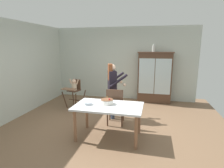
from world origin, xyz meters
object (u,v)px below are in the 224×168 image
object	(u,v)px
adult_person	(112,84)
serving_bowl	(88,103)
high_chair_with_toddler	(74,88)
dining_table	(108,110)
birthday_cake	(107,102)
china_cabinet	(154,77)
ceramic_vase	(154,48)
dining_chair_far_side	(115,104)

from	to	relation	value
adult_person	serving_bowl	size ratio (longest dim) A/B	8.50
high_chair_with_toddler	adult_person	xyz separation A→B (m)	(1.43, -0.59, 0.31)
dining_table	birthday_cake	xyz separation A→B (m)	(-0.05, 0.09, 0.15)
china_cabinet	ceramic_vase	xyz separation A→B (m)	(-0.07, 0.00, 1.02)
serving_bowl	dining_chair_far_side	world-z (taller)	dining_chair_far_side
china_cabinet	serving_bowl	size ratio (longest dim) A/B	10.04
dining_table	dining_chair_far_side	bearing A→B (deg)	88.73
dining_table	birthday_cake	size ratio (longest dim) A/B	5.26
china_cabinet	adult_person	xyz separation A→B (m)	(-1.14, -1.79, 0.06)
dining_chair_far_side	ceramic_vase	bearing A→B (deg)	-115.58
serving_bowl	dining_chair_far_side	size ratio (longest dim) A/B	0.19
adult_person	birthday_cake	world-z (taller)	adult_person
high_chair_with_toddler	serving_bowl	xyz separation A→B (m)	(1.15, -1.76, 0.11)
ceramic_vase	dining_chair_far_side	size ratio (longest dim) A/B	0.28
high_chair_with_toddler	dining_table	world-z (taller)	high_chair_with_toddler
ceramic_vase	dining_table	world-z (taller)	ceramic_vase
dining_table	dining_chair_far_side	xyz separation A→B (m)	(0.01, 0.65, -0.09)
dining_chair_far_side	adult_person	bearing A→B (deg)	-73.40
high_chair_with_toddler	dining_chair_far_side	xyz separation A→B (m)	(1.60, -1.07, -0.10)
ceramic_vase	dining_chair_far_side	distance (m)	2.80
dining_table	serving_bowl	xyz separation A→B (m)	(-0.44, -0.05, 0.13)
dining_chair_far_side	birthday_cake	bearing A→B (deg)	79.19
dining_table	ceramic_vase	bearing A→B (deg)	72.66
dining_table	serving_bowl	bearing A→B (deg)	-173.98
birthday_cake	dining_chair_far_side	xyz separation A→B (m)	(0.07, 0.56, -0.24)
dining_table	serving_bowl	world-z (taller)	serving_bowl
ceramic_vase	dining_table	bearing A→B (deg)	-107.34
high_chair_with_toddler	dining_table	size ratio (longest dim) A/B	0.64
dining_table	birthday_cake	world-z (taller)	birthday_cake
high_chair_with_toddler	adult_person	size ratio (longest dim) A/B	0.62
china_cabinet	dining_table	size ratio (longest dim) A/B	1.23
ceramic_vase	high_chair_with_toddler	bearing A→B (deg)	-154.39
china_cabinet	high_chair_with_toddler	distance (m)	2.84
ceramic_vase	high_chair_with_toddler	xyz separation A→B (m)	(-2.50, -1.20, -1.27)
high_chair_with_toddler	birthday_cake	xyz separation A→B (m)	(1.54, -1.63, 0.14)
china_cabinet	dining_table	bearing A→B (deg)	-108.54
adult_person	dining_chair_far_side	size ratio (longest dim) A/B	1.59
china_cabinet	dining_table	distance (m)	3.08
ceramic_vase	dining_chair_far_side	bearing A→B (deg)	-111.58
birthday_cake	serving_bowl	size ratio (longest dim) A/B	1.56
serving_bowl	birthday_cake	bearing A→B (deg)	19.34
high_chair_with_toddler	birthday_cake	bearing A→B (deg)	-34.59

